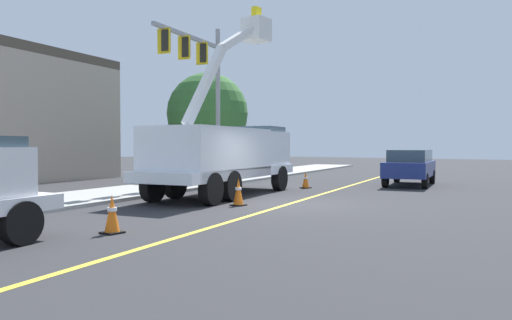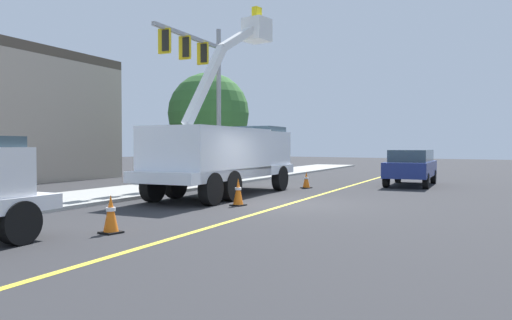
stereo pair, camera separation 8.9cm
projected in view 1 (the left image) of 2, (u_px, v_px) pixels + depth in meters
The scene contains 10 objects.
ground at pixel (289, 204), 15.60m from camera, with size 120.00×120.00×0.00m, color #2D2D30.
sidewalk_far_side at pixel (117, 193), 18.60m from camera, with size 60.00×3.60×0.12m, color #9E9E99.
lane_centre_stripe at pixel (289, 204), 15.60m from camera, with size 50.00×0.16×0.01m, color yellow.
utility_bucket_truck at pixel (226, 153), 18.35m from camera, with size 8.53×4.05×7.38m.
passing_minivan at pixel (410, 165), 23.09m from camera, with size 5.08×2.80×1.69m.
traffic_cone_mid_front at pixel (112, 214), 10.36m from camera, with size 0.40×0.40×0.84m.
traffic_cone_mid_rear at pixel (238, 192), 15.19m from camera, with size 0.40×0.40×0.86m.
traffic_cone_trailing at pixel (306, 180), 21.50m from camera, with size 0.40×0.40×0.73m.
traffic_signal_mast at pixel (201, 73), 22.07m from camera, with size 5.16×1.25×7.53m.
street_tree_right at pixel (208, 114), 26.87m from camera, with size 4.49×4.49×5.93m.
Camera 1 is at (-13.16, -8.36, 1.87)m, focal length 34.03 mm.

